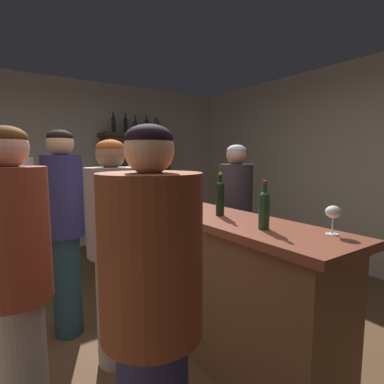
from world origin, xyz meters
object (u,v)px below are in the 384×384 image
(wine_bottle_rose, at_px, (129,184))
(patron_near_entrance, at_px, (15,280))
(wine_glass_mid, at_px, (168,194))
(wine_bottle_malbec, at_px, (165,187))
(wine_glass_rear, at_px, (333,213))
(display_bottle_left, at_px, (114,124))
(display_cabinet, at_px, (137,187))
(wine_bottle_chardonnay, at_px, (172,193))
(patron_in_navy, at_px, (64,223))
(wine_glass_front, at_px, (151,193))
(cheese_plate, at_px, (145,199))
(bar_counter, at_px, (188,267))
(patron_tall, at_px, (113,244))
(display_bottle_midright, at_px, (147,126))
(patron_redhead, at_px, (17,218))
(flower_arrangement, at_px, (136,177))
(bartender, at_px, (235,218))
(display_bottle_center, at_px, (135,126))
(display_bottle_right, at_px, (156,126))
(patron_by_cabinet, at_px, (152,319))
(wine_bottle_riesling, at_px, (220,197))
(wine_bottle_pinot, at_px, (264,208))
(display_bottle_midleft, at_px, (125,125))

(wine_bottle_rose, bearing_deg, patron_near_entrance, -130.75)
(wine_glass_mid, bearing_deg, wine_bottle_malbec, 65.43)
(wine_glass_rear, relative_size, display_bottle_left, 0.48)
(display_cabinet, xyz_separation_m, wine_bottle_chardonnay, (-0.89, -2.67, 0.22))
(patron_near_entrance, height_order, patron_in_navy, patron_in_navy)
(wine_glass_front, xyz_separation_m, cheese_plate, (0.07, 0.25, -0.09))
(bar_counter, height_order, cheese_plate, cheese_plate)
(cheese_plate, relative_size, patron_tall, 0.10)
(display_bottle_midright, bearing_deg, wine_bottle_malbec, -112.16)
(wine_bottle_malbec, xyz_separation_m, patron_redhead, (-1.21, 0.67, -0.27))
(flower_arrangement, height_order, display_bottle_left, display_bottle_left)
(patron_redhead, distance_m, bartender, 2.07)
(wine_bottle_malbec, relative_size, display_bottle_center, 0.95)
(display_cabinet, distance_m, wine_glass_front, 2.46)
(display_cabinet, relative_size, wine_glass_rear, 11.47)
(wine_bottle_chardonnay, height_order, display_bottle_right, display_bottle_right)
(cheese_plate, bearing_deg, display_bottle_left, 77.74)
(cheese_plate, bearing_deg, patron_by_cabinet, -115.13)
(wine_bottle_riesling, height_order, patron_tall, patron_tall)
(wine_bottle_chardonnay, bearing_deg, wine_bottle_pinot, -83.68)
(wine_bottle_malbec, height_order, bartender, bartender)
(cheese_plate, bearing_deg, display_bottle_right, 59.27)
(patron_redhead, bearing_deg, wine_bottle_malbec, 3.45)
(wine_glass_mid, distance_m, display_bottle_midright, 2.85)
(flower_arrangement, relative_size, cheese_plate, 2.50)
(wine_bottle_malbec, bearing_deg, display_bottle_left, 81.92)
(bar_counter, distance_m, patron_tall, 0.77)
(display_bottle_midright, relative_size, patron_near_entrance, 0.20)
(wine_bottle_rose, distance_m, cheese_plate, 0.25)
(wine_bottle_rose, height_order, patron_near_entrance, patron_near_entrance)
(patron_near_entrance, bearing_deg, wine_glass_mid, 7.80)
(flower_arrangement, relative_size, patron_in_navy, 0.24)
(display_bottle_midright, bearing_deg, display_bottle_midleft, 180.00)
(patron_redhead, xyz_separation_m, bartender, (1.76, -1.09, -0.02))
(display_bottle_center, bearing_deg, patron_by_cabinet, -113.42)
(wine_bottle_chardonnay, height_order, patron_tall, patron_tall)
(display_bottle_right, bearing_deg, bartender, -101.50)
(wine_bottle_pinot, bearing_deg, display_bottle_left, 83.38)
(wine_glass_rear, bearing_deg, display_bottle_midleft, 84.09)
(wine_glass_mid, xyz_separation_m, patron_near_entrance, (-1.20, -0.64, -0.26))
(wine_glass_mid, distance_m, patron_by_cabinet, 1.53)
(display_cabinet, bearing_deg, patron_redhead, -141.26)
(wine_bottle_pinot, height_order, wine_glass_mid, wine_bottle_pinot)
(display_bottle_center, distance_m, patron_tall, 3.31)
(wine_bottle_malbec, height_order, wine_glass_rear, wine_bottle_malbec)
(patron_near_entrance, bearing_deg, wine_glass_front, 16.92)
(flower_arrangement, bearing_deg, cheese_plate, -103.00)
(wine_bottle_riesling, bearing_deg, wine_bottle_chardonnay, 109.06)
(display_bottle_right, bearing_deg, wine_glass_rear, -104.04)
(wine_bottle_pinot, xyz_separation_m, display_bottle_midleft, (0.61, 3.56, 0.81))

